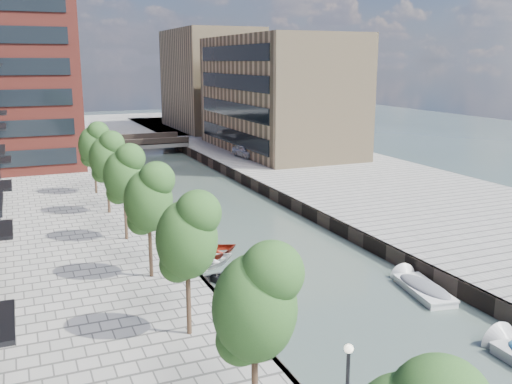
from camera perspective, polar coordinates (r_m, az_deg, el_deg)
water at (r=47.01m, az=-4.29°, el=-1.88°), size 300.00×300.00×0.00m
quay_right at (r=54.00m, az=12.00°, el=0.37°), size 20.00×140.00×1.00m
quay_wall_left at (r=45.38m, az=-11.61°, el=-2.01°), size 0.25×140.00×1.00m
quay_wall_right at (r=49.10m, az=2.46°, el=-0.61°), size 0.25×140.00×1.00m
far_closure at (r=104.73m, az=-14.97°, el=6.23°), size 80.00×40.00×1.00m
tan_block_near at (r=71.96m, az=2.14°, el=9.77°), size 12.00×25.00×14.00m
tan_block_far at (r=96.09m, az=-4.55°, el=11.14°), size 12.00×20.00×16.00m
bridge at (r=77.20m, az=-11.99°, el=4.78°), size 13.00×6.00×1.30m
tree_1 at (r=16.70m, az=-0.13°, el=-10.78°), size 2.50×2.50×5.95m
tree_2 at (r=22.92m, az=-6.95°, el=-4.19°), size 2.50×2.50×5.95m
tree_3 at (r=29.49m, az=-10.74°, el=-0.44°), size 2.50×2.50×5.95m
tree_4 at (r=36.22m, az=-13.13°, el=1.94°), size 2.50×2.50×5.95m
tree_5 at (r=43.04m, az=-14.77°, el=3.56°), size 2.50×2.50×5.95m
tree_6 at (r=49.90m, az=-15.96°, el=4.74°), size 2.50×2.50×5.95m
lamp_1 at (r=29.31m, az=-7.68°, el=-4.04°), size 0.24×0.24×4.12m
lamp_2 at (r=44.52m, az=-13.17°, el=1.61°), size 0.24×0.24×4.12m
sloop_1 at (r=31.15m, az=-4.33°, el=-9.78°), size 6.21×5.47×1.07m
sloop_2 at (r=36.22m, az=-5.03°, el=-6.47°), size 5.42×4.46×0.98m
sloop_3 at (r=34.70m, az=-5.30°, el=-7.37°), size 5.18×4.32×0.92m
sloop_4 at (r=43.18m, az=-9.97°, el=-3.40°), size 6.14×5.38×1.06m
motorboat_4 at (r=32.19m, az=16.10°, el=-9.16°), size 2.33×4.75×1.51m
car at (r=66.99m, az=-1.08°, el=4.13°), size 2.19×4.39×1.44m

